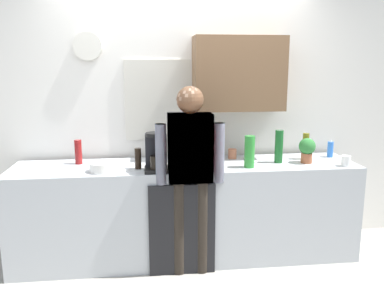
% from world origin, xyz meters
% --- Properties ---
extents(ground_plane, '(8.00, 8.00, 0.00)m').
position_xyz_m(ground_plane, '(0.00, 0.00, 0.00)').
color(ground_plane, '#9E998E').
extents(kitchen_counter, '(3.09, 0.64, 0.88)m').
position_xyz_m(kitchen_counter, '(0.00, 0.30, 0.44)').
color(kitchen_counter, '#B2B7BC').
rests_on(kitchen_counter, ground_plane).
extents(dishwasher_panel, '(0.56, 0.02, 0.79)m').
position_xyz_m(dishwasher_panel, '(-0.07, -0.03, 0.40)').
color(dishwasher_panel, black).
rests_on(dishwasher_panel, ground_plane).
extents(back_wall_assembly, '(4.69, 0.42, 2.60)m').
position_xyz_m(back_wall_assembly, '(0.06, 0.70, 1.35)').
color(back_wall_assembly, white).
rests_on(back_wall_assembly, ground_plane).
extents(coffee_maker, '(0.20, 0.20, 0.33)m').
position_xyz_m(coffee_maker, '(-0.28, 0.13, 1.03)').
color(coffee_maker, black).
rests_on(coffee_maker, kitchen_counter).
extents(bottle_green_wine, '(0.07, 0.07, 0.30)m').
position_xyz_m(bottle_green_wine, '(0.85, 0.27, 1.03)').
color(bottle_green_wine, '#195923').
rests_on(bottle_green_wine, kitchen_counter).
extents(bottle_red_vinegar, '(0.06, 0.06, 0.22)m').
position_xyz_m(bottle_red_vinegar, '(-0.97, 0.44, 0.99)').
color(bottle_red_vinegar, maroon).
rests_on(bottle_red_vinegar, kitchen_counter).
extents(bottle_olive_oil, '(0.06, 0.06, 0.25)m').
position_xyz_m(bottle_olive_oil, '(1.14, 0.38, 1.01)').
color(bottle_olive_oil, olive).
rests_on(bottle_olive_oil, kitchen_counter).
extents(bottle_dark_sauce, '(0.06, 0.06, 0.18)m').
position_xyz_m(bottle_dark_sauce, '(-0.43, 0.20, 0.97)').
color(bottle_dark_sauce, black).
rests_on(bottle_dark_sauce, kitchen_counter).
extents(bottle_clear_soda, '(0.09, 0.09, 0.28)m').
position_xyz_m(bottle_clear_soda, '(0.54, 0.14, 1.02)').
color(bottle_clear_soda, '#2D8C33').
rests_on(bottle_clear_soda, kitchen_counter).
extents(cup_terracotta_mug, '(0.08, 0.08, 0.09)m').
position_xyz_m(cup_terracotta_mug, '(0.46, 0.48, 0.93)').
color(cup_terracotta_mug, '#B26647').
rests_on(cup_terracotta_mug, kitchen_counter).
extents(cup_white_mug, '(0.08, 0.08, 0.09)m').
position_xyz_m(cup_white_mug, '(1.39, 0.07, 0.93)').
color(cup_white_mug, white).
rests_on(cup_white_mug, kitchen_counter).
extents(mixing_bowl, '(0.22, 0.22, 0.08)m').
position_xyz_m(mixing_bowl, '(-0.72, 0.15, 0.92)').
color(mixing_bowl, white).
rests_on(mixing_bowl, kitchen_counter).
extents(potted_plant, '(0.15, 0.15, 0.23)m').
position_xyz_m(potted_plant, '(1.10, 0.23, 1.01)').
color(potted_plant, '#9E5638').
rests_on(potted_plant, kitchen_counter).
extents(dish_soap, '(0.06, 0.06, 0.18)m').
position_xyz_m(dish_soap, '(1.42, 0.43, 0.96)').
color(dish_soap, blue).
rests_on(dish_soap, kitchen_counter).
extents(person_at_sink, '(0.57, 0.22, 1.60)m').
position_xyz_m(person_at_sink, '(0.00, 0.00, 0.95)').
color(person_at_sink, brown).
rests_on(person_at_sink, ground_plane).
extents(person_guest, '(0.57, 0.22, 1.60)m').
position_xyz_m(person_guest, '(0.00, 0.00, 0.95)').
color(person_guest, brown).
rests_on(person_guest, ground_plane).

